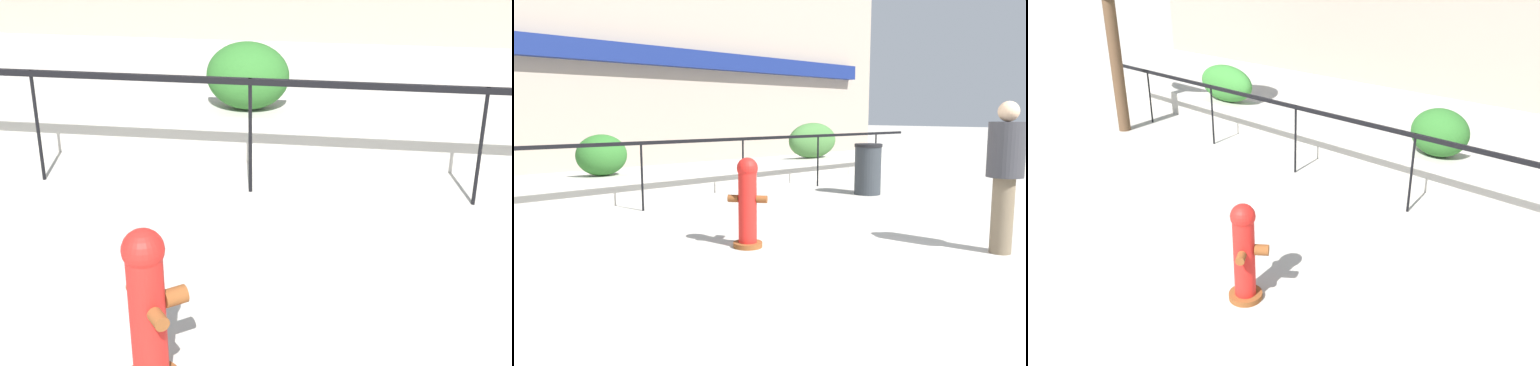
# 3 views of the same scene
# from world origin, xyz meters

# --- Properties ---
(planter_wall_low) EXTENTS (18.00, 0.70, 0.50)m
(planter_wall_low) POSITION_xyz_m (0.00, 6.00, 0.25)
(planter_wall_low) COLOR #B7B2A8
(planter_wall_low) RESTS_ON ground
(fence_railing_segment) EXTENTS (15.00, 0.05, 1.15)m
(fence_railing_segment) POSITION_xyz_m (-0.00, 4.90, 1.02)
(fence_railing_segment) COLOR black
(fence_railing_segment) RESTS_ON ground
(hedge_bush_0) EXTENTS (1.51, 0.58, 0.77)m
(hedge_bush_0) POSITION_xyz_m (-5.14, 6.00, 0.89)
(hedge_bush_0) COLOR #387F33
(hedge_bush_0) RESTS_ON planter_wall_low
(hedge_bush_1) EXTENTS (0.91, 0.70, 0.74)m
(hedge_bush_1) POSITION_xyz_m (-0.19, 6.00, 0.87)
(hedge_bush_1) COLOR #2D6B28
(hedge_bush_1) RESTS_ON planter_wall_low
(fire_hydrant) EXTENTS (0.49, 0.49, 1.08)m
(fire_hydrant) POSITION_xyz_m (-0.18, 1.97, 0.55)
(fire_hydrant) COLOR brown
(fire_hydrant) RESTS_ON ground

